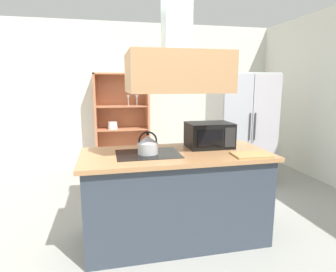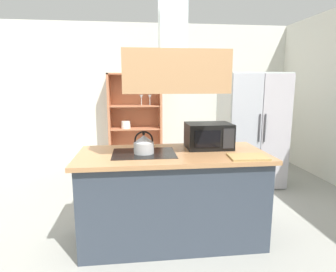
{
  "view_description": "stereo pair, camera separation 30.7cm",
  "coord_description": "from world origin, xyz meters",
  "px_view_note": "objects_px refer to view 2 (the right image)",
  "views": [
    {
      "loc": [
        -0.43,
        -2.69,
        1.56
      ],
      "look_at": [
        0.23,
        0.26,
        1.0
      ],
      "focal_mm": 30.31,
      "sensor_mm": 36.0,
      "label": 1
    },
    {
      "loc": [
        -0.13,
        -2.74,
        1.56
      ],
      "look_at": [
        0.23,
        0.26,
        1.0
      ],
      "focal_mm": 30.31,
      "sensor_mm": 36.0,
      "label": 2
    }
  ],
  "objects_px": {
    "refrigerator": "(251,130)",
    "microwave": "(209,136)",
    "kettle": "(144,144)",
    "dish_cabinet": "(135,124)",
    "cutting_board": "(248,157)"
  },
  "relations": [
    {
      "from": "dish_cabinet",
      "to": "microwave",
      "type": "xyz_separation_m",
      "value": [
        0.75,
        -2.71,
        0.26
      ]
    },
    {
      "from": "cutting_board",
      "to": "microwave",
      "type": "distance_m",
      "value": 0.51
    },
    {
      "from": "refrigerator",
      "to": "kettle",
      "type": "xyz_separation_m",
      "value": [
        -1.7,
        -1.49,
        0.13
      ]
    },
    {
      "from": "refrigerator",
      "to": "microwave",
      "type": "bearing_deg",
      "value": -127.55
    },
    {
      "from": "refrigerator",
      "to": "kettle",
      "type": "height_order",
      "value": "refrigerator"
    },
    {
      "from": "dish_cabinet",
      "to": "microwave",
      "type": "relative_size",
      "value": 3.81
    },
    {
      "from": "refrigerator",
      "to": "kettle",
      "type": "distance_m",
      "value": 2.26
    },
    {
      "from": "refrigerator",
      "to": "dish_cabinet",
      "type": "bearing_deg",
      "value": 142.24
    },
    {
      "from": "refrigerator",
      "to": "microwave",
      "type": "xyz_separation_m",
      "value": [
        -1.03,
        -1.33,
        0.17
      ]
    },
    {
      "from": "refrigerator",
      "to": "microwave",
      "type": "height_order",
      "value": "refrigerator"
    },
    {
      "from": "dish_cabinet",
      "to": "cutting_board",
      "type": "bearing_deg",
      "value": -72.21
    },
    {
      "from": "kettle",
      "to": "cutting_board",
      "type": "bearing_deg",
      "value": -16.45
    },
    {
      "from": "refrigerator",
      "to": "dish_cabinet",
      "type": "distance_m",
      "value": 2.25
    },
    {
      "from": "dish_cabinet",
      "to": "cutting_board",
      "type": "relative_size",
      "value": 5.15
    },
    {
      "from": "cutting_board",
      "to": "dish_cabinet",
      "type": "bearing_deg",
      "value": 107.79
    }
  ]
}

